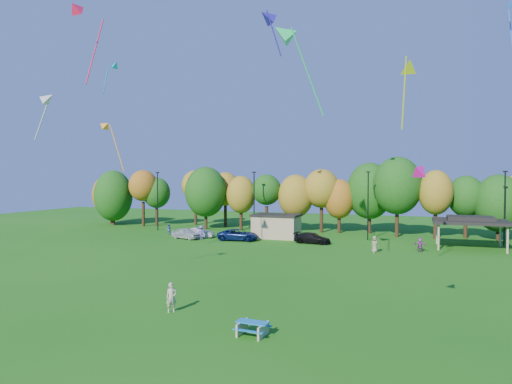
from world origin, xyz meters
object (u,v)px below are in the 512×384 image
(car_a, at_px, (186,233))
(car_b, at_px, (199,233))
(kite_flyer, at_px, (171,297))
(car_c, at_px, (238,235))
(picnic_table, at_px, (253,327))
(car_d, at_px, (312,238))

(car_a, xyz_separation_m, car_b, (1.04, 1.63, -0.05))
(kite_flyer, height_order, car_c, kite_flyer)
(picnic_table, relative_size, kite_flyer, 0.98)
(picnic_table, bearing_deg, car_d, 101.32)
(car_b, bearing_deg, picnic_table, -159.01)
(picnic_table, height_order, car_b, car_b)
(kite_flyer, distance_m, car_b, 34.36)
(car_c, relative_size, car_d, 1.17)
(car_a, height_order, car_c, car_c)
(car_a, distance_m, car_b, 1.94)
(picnic_table, distance_m, car_a, 38.35)
(picnic_table, relative_size, car_c, 0.33)
(kite_flyer, distance_m, car_d, 31.39)
(car_a, bearing_deg, kite_flyer, -138.53)
(kite_flyer, relative_size, car_d, 0.40)
(car_b, bearing_deg, car_c, -106.85)
(car_a, relative_size, car_d, 0.93)
(picnic_table, relative_size, car_b, 0.43)
(car_b, bearing_deg, car_d, -100.15)
(kite_flyer, bearing_deg, car_b, 72.04)
(picnic_table, distance_m, kite_flyer, 6.57)
(car_b, bearing_deg, kite_flyer, -165.95)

